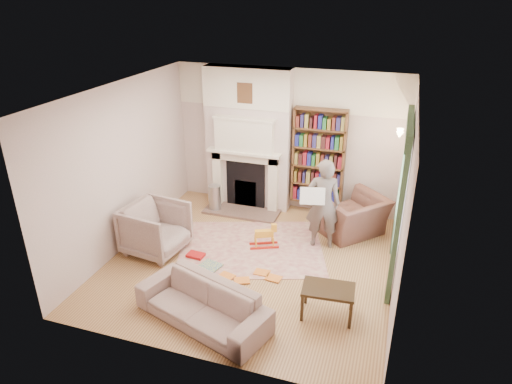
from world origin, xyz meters
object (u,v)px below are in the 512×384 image
(sofa, at_px, (203,304))
(paraffin_heater, at_px, (215,198))
(bookcase, at_px, (319,157))
(man_reading, at_px, (323,204))
(armchair_reading, at_px, (352,216))
(coffee_table, at_px, (328,302))
(rocking_horse, at_px, (264,236))
(armchair_left, at_px, (156,229))

(sofa, xyz_separation_m, paraffin_heater, (-1.14, 3.14, 0.00))
(bookcase, distance_m, paraffin_heater, 2.22)
(man_reading, bearing_deg, armchair_reading, -140.00)
(armchair_reading, bearing_deg, coffee_table, 42.70)
(paraffin_heater, bearing_deg, rocking_horse, -37.59)
(armchair_left, relative_size, paraffin_heater, 1.72)
(armchair_left, xyz_separation_m, man_reading, (2.63, 1.06, 0.37))
(armchair_reading, height_order, man_reading, man_reading)
(armchair_left, bearing_deg, sofa, -125.96)
(armchair_reading, height_order, sofa, armchair_reading)
(rocking_horse, bearing_deg, coffee_table, -71.75)
(bookcase, relative_size, coffee_table, 2.64)
(armchair_reading, xyz_separation_m, sofa, (-1.59, -3.06, -0.08))
(sofa, height_order, coffee_table, sofa)
(man_reading, bearing_deg, rocking_horse, 8.86)
(coffee_table, bearing_deg, rocking_horse, 128.57)
(armchair_left, bearing_deg, coffee_table, -96.69)
(armchair_reading, xyz_separation_m, coffee_table, (-0.02, -2.43, -0.13))
(armchair_reading, bearing_deg, bookcase, -86.48)
(coffee_table, height_order, paraffin_heater, paraffin_heater)
(bookcase, height_order, coffee_table, bookcase)
(bookcase, relative_size, paraffin_heater, 3.36)
(coffee_table, bearing_deg, paraffin_heater, 132.94)
(bookcase, bearing_deg, sofa, -102.15)
(man_reading, xyz_separation_m, coffee_table, (0.43, -1.83, -0.58))
(armchair_reading, distance_m, man_reading, 0.87)
(armchair_reading, relative_size, coffee_table, 1.57)
(armchair_reading, height_order, coffee_table, armchair_reading)
(sofa, distance_m, paraffin_heater, 3.34)
(rocking_horse, bearing_deg, armchair_reading, 10.58)
(armchair_left, bearing_deg, bookcase, -37.29)
(sofa, bearing_deg, bookcase, 96.31)
(armchair_left, relative_size, coffee_table, 1.35)
(armchair_left, distance_m, paraffin_heater, 1.77)
(sofa, distance_m, rocking_horse, 2.10)
(paraffin_heater, bearing_deg, bookcase, 16.56)
(sofa, bearing_deg, rocking_horse, 102.52)
(armchair_reading, height_order, armchair_left, armchair_left)
(paraffin_heater, height_order, rocking_horse, paraffin_heater)
(bookcase, relative_size, man_reading, 1.15)
(sofa, xyz_separation_m, coffee_table, (1.57, 0.64, -0.05))
(man_reading, bearing_deg, sofa, 52.03)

